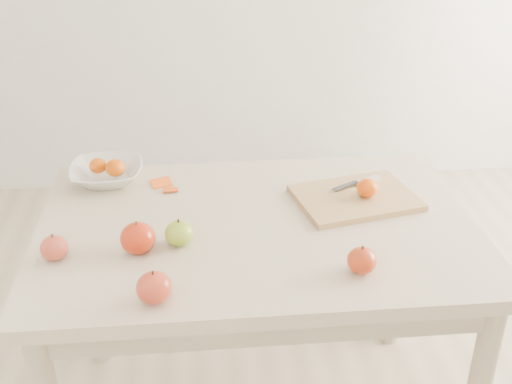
{
  "coord_description": "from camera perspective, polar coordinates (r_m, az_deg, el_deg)",
  "views": [
    {
      "loc": [
        -0.15,
        -1.5,
        1.65
      ],
      "look_at": [
        0.0,
        0.05,
        0.82
      ],
      "focal_mm": 45.0,
      "sensor_mm": 36.0,
      "label": 1
    }
  ],
  "objects": [
    {
      "name": "orange_peel_b",
      "position": [
        1.94,
        -7.62,
        0.13
      ],
      "size": [
        0.05,
        0.04,
        0.01
      ],
      "primitive_type": "cube",
      "rotation": [
        -0.14,
        0.0,
        0.11
      ],
      "color": "#E95110",
      "rests_on": "table"
    },
    {
      "name": "cutting_board",
      "position": [
        1.89,
        8.82,
        -0.52
      ],
      "size": [
        0.38,
        0.31,
        0.02
      ],
      "primitive_type": "cube",
      "rotation": [
        0.0,
        0.0,
        0.22
      ],
      "color": "tan",
      "rests_on": "table"
    },
    {
      "name": "apple_green",
      "position": [
        1.66,
        -6.85,
        -3.66
      ],
      "size": [
        0.07,
        0.07,
        0.07
      ],
      "primitive_type": "ellipsoid",
      "color": "#5B9614",
      "rests_on": "table"
    },
    {
      "name": "board_tangerine",
      "position": [
        1.87,
        9.86,
        0.36
      ],
      "size": [
        0.06,
        0.06,
        0.05
      ],
      "primitive_type": "ellipsoid",
      "color": "#E94408",
      "rests_on": "cutting_board"
    },
    {
      "name": "apple_red_e",
      "position": [
        1.57,
        9.38,
        -6.03
      ],
      "size": [
        0.07,
        0.07,
        0.07
      ],
      "primitive_type": "ellipsoid",
      "color": "#9F2917",
      "rests_on": "table"
    },
    {
      "name": "apple_red_c",
      "position": [
        1.47,
        -9.05,
        -8.41
      ],
      "size": [
        0.08,
        0.08,
        0.07
      ],
      "primitive_type": "ellipsoid",
      "color": "maroon",
      "rests_on": "table"
    },
    {
      "name": "apple_red_d",
      "position": [
        1.67,
        -17.5,
        -4.76
      ],
      "size": [
        0.07,
        0.07,
        0.06
      ],
      "primitive_type": "ellipsoid",
      "color": "maroon",
      "rests_on": "table"
    },
    {
      "name": "orange_peel_a",
      "position": [
        1.98,
        -8.43,
        0.72
      ],
      "size": [
        0.07,
        0.06,
        0.01
      ],
      "primitive_type": "cube",
      "rotation": [
        0.21,
        0.0,
        0.32
      ],
      "color": "#EC5810",
      "rests_on": "table"
    },
    {
      "name": "fruit_bowl",
      "position": [
        2.02,
        -13.13,
        1.61
      ],
      "size": [
        0.22,
        0.22,
        0.05
      ],
      "primitive_type": "imported",
      "color": "silver",
      "rests_on": "table"
    },
    {
      "name": "table",
      "position": [
        1.81,
        0.15,
        -5.47
      ],
      "size": [
        1.2,
        0.8,
        0.75
      ],
      "color": "beige",
      "rests_on": "ground"
    },
    {
      "name": "apple_red_b",
      "position": [
        1.64,
        -10.46,
        -4.05
      ],
      "size": [
        0.09,
        0.09,
        0.08
      ],
      "primitive_type": "ellipsoid",
      "color": "#960703",
      "rests_on": "table"
    },
    {
      "name": "paring_knife",
      "position": [
        1.95,
        9.71,
        0.94
      ],
      "size": [
        0.16,
        0.08,
        0.01
      ],
      "color": "silver",
      "rests_on": "cutting_board"
    },
    {
      "name": "bowl_tangerine_far",
      "position": [
        1.99,
        -12.4,
        2.12
      ],
      "size": [
        0.06,
        0.06,
        0.05
      ],
      "primitive_type": "ellipsoid",
      "color": "orange",
      "rests_on": "fruit_bowl"
    },
    {
      "name": "bowl_tangerine_near",
      "position": [
        2.02,
        -13.87,
        2.28
      ],
      "size": [
        0.05,
        0.05,
        0.05
      ],
      "primitive_type": "ellipsoid",
      "color": "#D85507",
      "rests_on": "fruit_bowl"
    }
  ]
}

